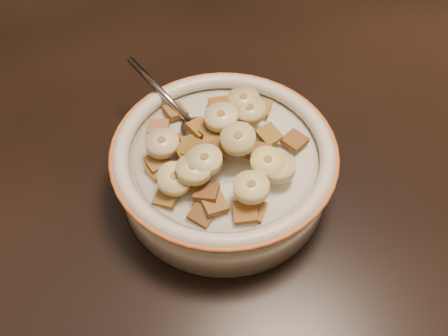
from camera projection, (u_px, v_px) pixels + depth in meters
name	position (u px, v px, depth m)	size (l,w,h in m)	color
table	(231.00, 114.00, 0.60)	(1.40, 0.90, 0.04)	black
cereal_bowl	(224.00, 171.00, 0.49)	(0.20, 0.20, 0.05)	beige
milk	(224.00, 156.00, 0.47)	(0.17, 0.17, 0.00)	white
spoon	(202.00, 133.00, 0.48)	(0.04, 0.05, 0.01)	gray
cereal_square_0	(214.00, 204.00, 0.43)	(0.02, 0.02, 0.01)	brown
cereal_square_1	(253.00, 210.00, 0.43)	(0.02, 0.02, 0.01)	#925F27
cereal_square_2	(175.00, 111.00, 0.50)	(0.02, 0.02, 0.01)	brown
cereal_square_3	(269.00, 135.00, 0.47)	(0.02, 0.02, 0.01)	olive
cereal_square_4	(213.00, 132.00, 0.46)	(0.02, 0.02, 0.01)	brown
cereal_square_5	(234.00, 138.00, 0.46)	(0.02, 0.02, 0.01)	brown
cereal_square_6	(200.00, 128.00, 0.47)	(0.02, 0.02, 0.01)	#95551A
cereal_square_7	(158.00, 128.00, 0.48)	(0.02, 0.02, 0.01)	#9A5E35
cereal_square_8	(224.00, 145.00, 0.45)	(0.02, 0.02, 0.01)	brown
cereal_square_9	(195.00, 150.00, 0.45)	(0.02, 0.02, 0.01)	#8A5D1C
cereal_square_10	(188.00, 150.00, 0.45)	(0.02, 0.02, 0.01)	brown
cereal_square_11	(194.00, 181.00, 0.44)	(0.02, 0.02, 0.01)	brown
cereal_square_12	(258.00, 152.00, 0.46)	(0.02, 0.02, 0.01)	brown
cereal_square_13	(159.00, 168.00, 0.45)	(0.02, 0.02, 0.01)	#97691C
cereal_square_14	(207.00, 192.00, 0.43)	(0.02, 0.02, 0.01)	brown
cereal_square_15	(213.00, 147.00, 0.45)	(0.02, 0.02, 0.01)	brown
cereal_square_16	(219.00, 106.00, 0.50)	(0.02, 0.02, 0.01)	brown
cereal_square_17	(242.00, 136.00, 0.46)	(0.02, 0.02, 0.01)	olive
cereal_square_18	(245.00, 212.00, 0.42)	(0.02, 0.02, 0.01)	olive
cereal_square_19	(235.00, 139.00, 0.45)	(0.02, 0.02, 0.01)	brown
cereal_square_20	(167.00, 197.00, 0.44)	(0.02, 0.02, 0.01)	brown
cereal_square_21	(202.00, 214.00, 0.43)	(0.02, 0.02, 0.01)	brown
cereal_square_22	(295.00, 141.00, 0.47)	(0.02, 0.02, 0.01)	brown
cereal_square_23	(174.00, 144.00, 0.46)	(0.02, 0.02, 0.01)	#9A5A30
cereal_square_24	(158.00, 162.00, 0.46)	(0.02, 0.02, 0.01)	brown
cereal_square_25	(193.00, 145.00, 0.46)	(0.02, 0.02, 0.01)	brown
cereal_square_26	(170.00, 144.00, 0.46)	(0.02, 0.02, 0.01)	brown
cereal_square_27	(261.00, 107.00, 0.50)	(0.02, 0.02, 0.01)	olive
banana_slice_0	(175.00, 179.00, 0.43)	(0.03, 0.03, 0.01)	#FEDC92
banana_slice_1	(162.00, 143.00, 0.45)	(0.03, 0.03, 0.01)	#CDBB89
banana_slice_2	(251.00, 187.00, 0.42)	(0.03, 0.03, 0.01)	#F4D083
banana_slice_3	(278.00, 167.00, 0.44)	(0.03, 0.03, 0.01)	#F0E8A2
banana_slice_4	(221.00, 117.00, 0.46)	(0.03, 0.03, 0.01)	beige
banana_slice_5	(238.00, 139.00, 0.43)	(0.03, 0.03, 0.01)	#D0C07A
banana_slice_6	(205.00, 160.00, 0.43)	(0.03, 0.03, 0.01)	#F8F0A2
banana_slice_7	(250.00, 111.00, 0.47)	(0.03, 0.03, 0.01)	#CFBB83
banana_slice_8	(243.00, 100.00, 0.48)	(0.03, 0.03, 0.01)	#CFC585
banana_slice_9	(267.00, 163.00, 0.44)	(0.03, 0.03, 0.01)	#FFEE88
banana_slice_10	(194.00, 170.00, 0.43)	(0.03, 0.03, 0.01)	#CFC37B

